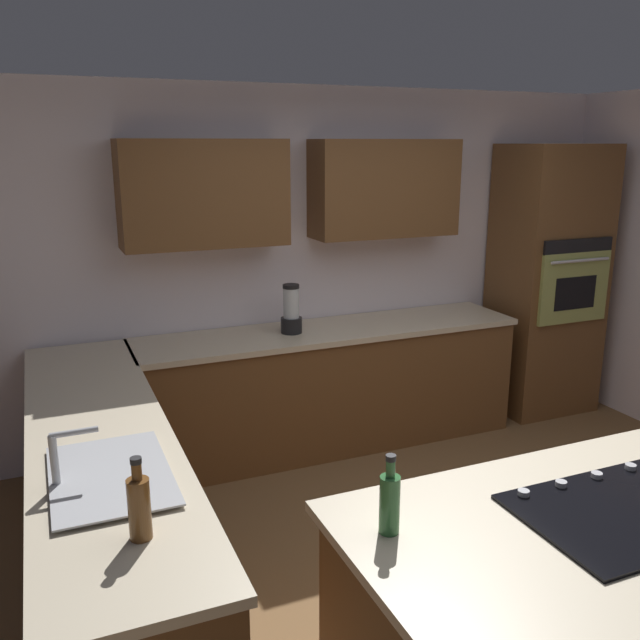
{
  "coord_description": "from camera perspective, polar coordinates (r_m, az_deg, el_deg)",
  "views": [
    {
      "loc": [
        2.0,
        2.58,
        2.2
      ],
      "look_at": [
        0.47,
        -1.03,
        1.17
      ],
      "focal_mm": 37.86,
      "sensor_mm": 36.0,
      "label": 1
    }
  ],
  "objects": [
    {
      "name": "wall_oven",
      "position": [
        5.87,
        18.64,
        3.15
      ],
      "size": [
        0.8,
        0.66,
        2.19
      ],
      "color": "brown",
      "rests_on": "ground"
    },
    {
      "name": "lower_cabinets_back",
      "position": [
        5.02,
        0.87,
        -5.89
      ],
      "size": [
        2.8,
        0.6,
        0.86
      ],
      "primitive_type": "cube",
      "color": "brown",
      "rests_on": "ground"
    },
    {
      "name": "blender",
      "position": [
        4.73,
        -2.45,
        0.67
      ],
      "size": [
        0.15,
        0.15,
        0.35
      ],
      "color": "black",
      "rests_on": "countertop_back"
    },
    {
      "name": "cooktop",
      "position": [
        2.77,
        24.3,
        -14.49
      ],
      "size": [
        0.76,
        0.56,
        0.03
      ],
      "color": "black",
      "rests_on": "island_top"
    },
    {
      "name": "wall_back",
      "position": [
        5.07,
        -0.25,
        6.18
      ],
      "size": [
        6.0,
        0.44,
        2.6
      ],
      "color": "silver",
      "rests_on": "ground"
    },
    {
      "name": "countertop_side",
      "position": [
        3.4,
        -18.26,
        -8.88
      ],
      "size": [
        0.64,
        2.94,
        0.04
      ],
      "primitive_type": "cube",
      "color": "beige",
      "rests_on": "lower_cabinets_side"
    },
    {
      "name": "oil_bottle",
      "position": [
        2.39,
        5.9,
        -15.03
      ],
      "size": [
        0.07,
        0.07,
        0.29
      ],
      "color": "#336B38",
      "rests_on": "island_top"
    },
    {
      "name": "island_top",
      "position": [
        2.78,
        24.33,
        -15.03
      ],
      "size": [
        2.07,
        1.06,
        0.04
      ],
      "primitive_type": "cube",
      "color": "beige",
      "rests_on": "island_base"
    },
    {
      "name": "sink_unit",
      "position": [
        2.89,
        -17.48,
        -12.33
      ],
      "size": [
        0.46,
        0.7,
        0.23
      ],
      "color": "#515456",
      "rests_on": "countertop_side"
    },
    {
      "name": "lower_cabinets_side",
      "position": [
        3.6,
        -17.66,
        -15.47
      ],
      "size": [
        0.6,
        2.9,
        0.86
      ],
      "primitive_type": "cube",
      "color": "brown",
      "rests_on": "ground"
    },
    {
      "name": "countertop_back",
      "position": [
        4.88,
        0.89,
        -0.94
      ],
      "size": [
        2.84,
        0.64,
        0.04
      ],
      "primitive_type": "cube",
      "color": "beige",
      "rests_on": "lower_cabinets_back"
    },
    {
      "name": "dish_soap_bottle",
      "position": [
        2.42,
        -15.03,
        -14.96
      ],
      "size": [
        0.08,
        0.08,
        0.3
      ],
      "color": "brown",
      "rests_on": "countertop_side"
    },
    {
      "name": "island_base",
      "position": [
        3.02,
        23.36,
        -22.51
      ],
      "size": [
        1.99,
        0.98,
        0.86
      ],
      "primitive_type": "cube",
      "color": "brown",
      "rests_on": "ground"
    },
    {
      "name": "ground_plane",
      "position": [
        3.94,
        13.06,
        -19.66
      ],
      "size": [
        14.0,
        14.0,
        0.0
      ],
      "primitive_type": "plane",
      "color": "brown"
    }
  ]
}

